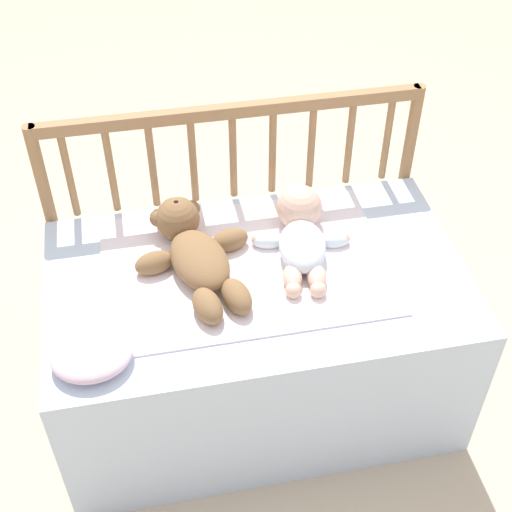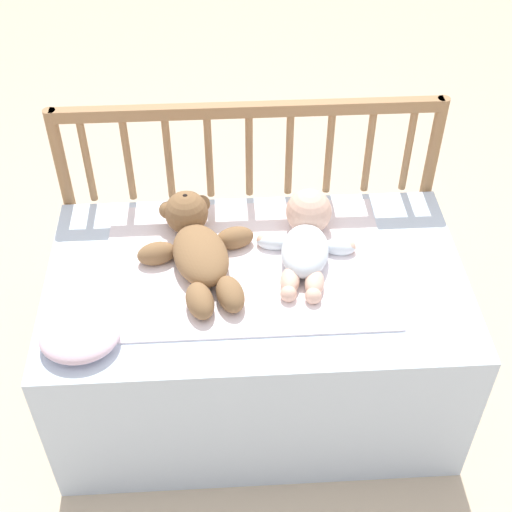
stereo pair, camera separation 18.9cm
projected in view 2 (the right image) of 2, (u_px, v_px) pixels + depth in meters
ground_plane at (256, 389)px, 2.27m from camera, size 12.00×12.00×0.00m
crib_mattress at (256, 337)px, 2.09m from camera, size 1.13×0.67×0.51m
crib_rail at (249, 174)px, 2.13m from camera, size 1.13×0.04×0.82m
blanket at (246, 264)px, 1.95m from camera, size 0.77×0.53×0.01m
teddy_bear at (198, 246)px, 1.94m from camera, size 0.33×0.45×0.13m
baby at (306, 238)px, 1.96m from camera, size 0.28×0.38×0.13m
small_pillow at (79, 336)px, 1.73m from camera, size 0.20×0.18×0.06m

